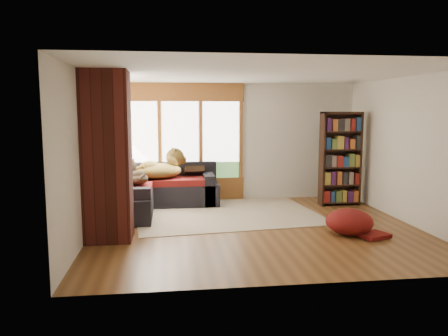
{
  "coord_description": "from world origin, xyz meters",
  "views": [
    {
      "loc": [
        -1.47,
        -7.17,
        1.99
      ],
      "look_at": [
        -0.46,
        0.72,
        0.95
      ],
      "focal_mm": 35.0,
      "sensor_mm": 36.0,
      "label": 1
    }
  ],
  "objects_px": {
    "bookshelf": "(340,159)",
    "brick_chimney": "(107,156)",
    "dog_tan": "(163,168)",
    "area_rug": "(226,213)",
    "pouf": "(349,221)",
    "dog_brindle": "(133,176)",
    "sectional_sofa": "(145,195)"
  },
  "relations": [
    {
      "from": "pouf",
      "to": "dog_tan",
      "type": "xyz_separation_m",
      "value": [
        -3.02,
        2.52,
        0.6
      ]
    },
    {
      "from": "brick_chimney",
      "to": "bookshelf",
      "type": "bearing_deg",
      "value": 23.29
    },
    {
      "from": "area_rug",
      "to": "pouf",
      "type": "bearing_deg",
      "value": -42.73
    },
    {
      "from": "sectional_sofa",
      "to": "area_rug",
      "type": "bearing_deg",
      "value": -22.04
    },
    {
      "from": "area_rug",
      "to": "pouf",
      "type": "height_order",
      "value": "pouf"
    },
    {
      "from": "brick_chimney",
      "to": "dog_brindle",
      "type": "relative_size",
      "value": 3.07
    },
    {
      "from": "brick_chimney",
      "to": "sectional_sofa",
      "type": "distance_m",
      "value": 2.32
    },
    {
      "from": "sectional_sofa",
      "to": "pouf",
      "type": "relative_size",
      "value": 2.89
    },
    {
      "from": "sectional_sofa",
      "to": "dog_brindle",
      "type": "bearing_deg",
      "value": -117.69
    },
    {
      "from": "sectional_sofa",
      "to": "bookshelf",
      "type": "height_order",
      "value": "bookshelf"
    },
    {
      "from": "bookshelf",
      "to": "dog_tan",
      "type": "bearing_deg",
      "value": 174.85
    },
    {
      "from": "dog_tan",
      "to": "dog_brindle",
      "type": "relative_size",
      "value": 1.3
    },
    {
      "from": "area_rug",
      "to": "dog_brindle",
      "type": "height_order",
      "value": "dog_brindle"
    },
    {
      "from": "brick_chimney",
      "to": "pouf",
      "type": "relative_size",
      "value": 3.42
    },
    {
      "from": "pouf",
      "to": "dog_brindle",
      "type": "bearing_deg",
      "value": 152.18
    },
    {
      "from": "sectional_sofa",
      "to": "pouf",
      "type": "height_order",
      "value": "sectional_sofa"
    },
    {
      "from": "bookshelf",
      "to": "dog_brindle",
      "type": "height_order",
      "value": "bookshelf"
    },
    {
      "from": "area_rug",
      "to": "bookshelf",
      "type": "distance_m",
      "value": 2.75
    },
    {
      "from": "brick_chimney",
      "to": "bookshelf",
      "type": "relative_size",
      "value": 1.31
    },
    {
      "from": "area_rug",
      "to": "bookshelf",
      "type": "bearing_deg",
      "value": 11.43
    },
    {
      "from": "brick_chimney",
      "to": "bookshelf",
      "type": "distance_m",
      "value": 4.95
    },
    {
      "from": "bookshelf",
      "to": "dog_tan",
      "type": "height_order",
      "value": "bookshelf"
    },
    {
      "from": "brick_chimney",
      "to": "pouf",
      "type": "distance_m",
      "value": 3.99
    },
    {
      "from": "pouf",
      "to": "dog_brindle",
      "type": "height_order",
      "value": "dog_brindle"
    },
    {
      "from": "dog_brindle",
      "to": "dog_tan",
      "type": "bearing_deg",
      "value": -69.54
    },
    {
      "from": "dog_tan",
      "to": "dog_brindle",
      "type": "height_order",
      "value": "dog_tan"
    },
    {
      "from": "dog_tan",
      "to": "bookshelf",
      "type": "bearing_deg",
      "value": -18.83
    },
    {
      "from": "brick_chimney",
      "to": "sectional_sofa",
      "type": "bearing_deg",
      "value": 77.71
    },
    {
      "from": "sectional_sofa",
      "to": "area_rug",
      "type": "distance_m",
      "value": 1.71
    },
    {
      "from": "sectional_sofa",
      "to": "bookshelf",
      "type": "relative_size",
      "value": 1.11
    },
    {
      "from": "bookshelf",
      "to": "brick_chimney",
      "type": "bearing_deg",
      "value": -156.71
    },
    {
      "from": "sectional_sofa",
      "to": "area_rug",
      "type": "xyz_separation_m",
      "value": [
        1.58,
        -0.6,
        -0.3
      ]
    }
  ]
}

